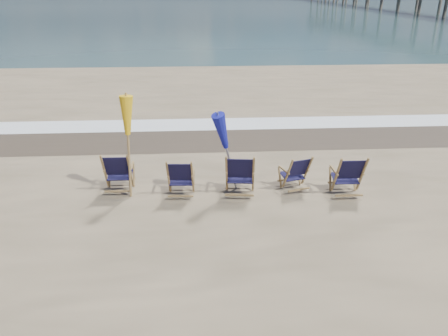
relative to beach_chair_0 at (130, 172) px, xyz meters
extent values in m
plane|color=#325053|center=(2.11, 125.02, -0.52)|extent=(400.00, 400.00, 0.00)
cube|color=silver|center=(2.11, 5.32, -0.51)|extent=(200.00, 1.40, 0.01)
cube|color=#42362A|center=(2.11, 3.82, -0.52)|extent=(200.00, 2.60, 0.00)
cylinder|color=olive|center=(0.03, -0.13, 0.63)|extent=(0.06, 0.06, 2.30)
cone|color=gold|center=(0.03, -0.13, 1.31)|extent=(0.30, 0.30, 0.85)
cylinder|color=#A5A5AD|center=(2.25, -0.13, 0.51)|extent=(0.06, 0.06, 2.05)
cone|color=navy|center=(2.25, -0.13, 1.05)|extent=(0.30, 0.30, 0.85)
camera|label=1|loc=(1.58, -9.28, 3.97)|focal=35.00mm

